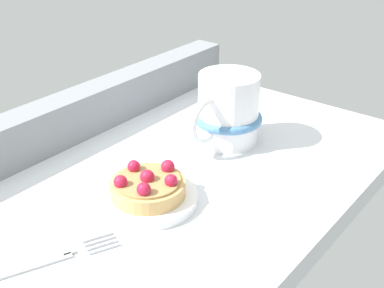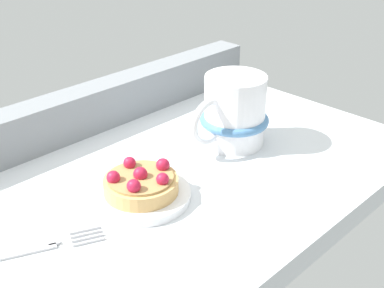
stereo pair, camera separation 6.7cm
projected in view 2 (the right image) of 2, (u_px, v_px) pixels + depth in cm
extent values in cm
cube|color=silver|center=(172.00, 184.00, 68.46)|extent=(67.27, 42.24, 3.22)
cube|color=gray|center=(87.00, 110.00, 77.82)|extent=(65.92, 4.77, 6.61)
cylinder|color=white|center=(141.00, 195.00, 62.27)|extent=(11.95, 11.95, 1.02)
cylinder|color=white|center=(142.00, 197.00, 62.39)|extent=(6.57, 6.57, 0.51)
cylinder|color=tan|center=(141.00, 185.00, 61.61)|extent=(8.98, 8.98, 1.82)
cylinder|color=#AB854F|center=(141.00, 178.00, 61.11)|extent=(7.91, 7.91, 0.30)
sphere|color=#B71938|center=(140.00, 174.00, 60.88)|extent=(1.72, 1.72, 1.72)
sphere|color=#B71938|center=(163.00, 165.00, 62.64)|extent=(1.70, 1.70, 1.70)
sphere|color=#B71938|center=(130.00, 163.00, 63.02)|extent=(1.57, 1.57, 1.57)
sphere|color=#B71938|center=(112.00, 177.00, 60.32)|extent=(1.63, 1.63, 1.63)
sphere|color=#B71938|center=(134.00, 186.00, 58.27)|extent=(1.63, 1.63, 1.63)
sphere|color=#B71938|center=(163.00, 179.00, 59.70)|extent=(1.54, 1.54, 1.54)
cylinder|color=white|center=(235.00, 111.00, 72.99)|extent=(8.69, 8.69, 10.29)
torus|color=#4C7FB2|center=(235.00, 120.00, 73.67)|extent=(9.94, 9.94, 1.20)
torus|color=white|center=(209.00, 122.00, 69.63)|extent=(6.76, 1.00, 6.76)
cube|color=#B7B7BC|center=(1.00, 254.00, 52.94)|extent=(10.03, 5.00, 0.60)
cube|color=#B7B7BC|center=(54.00, 242.00, 54.64)|extent=(1.32, 1.00, 0.60)
cube|color=#B7B7BC|center=(89.00, 241.00, 54.85)|extent=(3.29, 1.65, 0.60)
cube|color=#B7B7BC|center=(88.00, 237.00, 55.46)|extent=(3.29, 1.65, 0.60)
cube|color=#B7B7BC|center=(86.00, 233.00, 56.06)|extent=(3.29, 1.65, 0.60)
cube|color=#B7B7BC|center=(85.00, 229.00, 56.67)|extent=(3.29, 1.65, 0.60)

